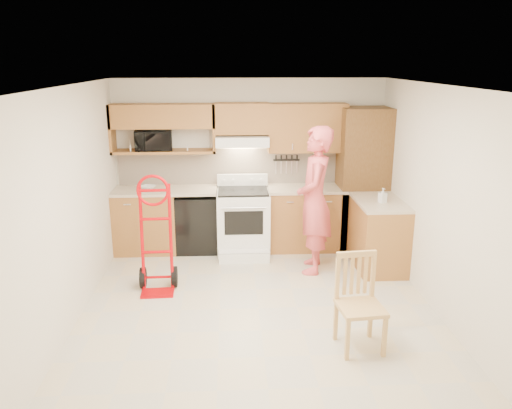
{
  "coord_description": "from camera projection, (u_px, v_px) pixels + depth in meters",
  "views": [
    {
      "loc": [
        -0.31,
        -5.31,
        2.76
      ],
      "look_at": [
        0.0,
        0.5,
        1.1
      ],
      "focal_mm": 35.82,
      "sensor_mm": 36.0,
      "label": 1
    }
  ],
  "objects": [
    {
      "name": "floor",
      "position": [
        258.0,
        309.0,
        5.88
      ],
      "size": [
        4.0,
        4.5,
        0.02
      ],
      "primitive_type": "cube",
      "color": "beige",
      "rests_on": "ground"
    },
    {
      "name": "ceiling",
      "position": [
        259.0,
        85.0,
        5.18
      ],
      "size": [
        4.0,
        4.5,
        0.02
      ],
      "primitive_type": "cube",
      "color": "white",
      "rests_on": "ground"
    },
    {
      "name": "wall_back",
      "position": [
        250.0,
        163.0,
        7.7
      ],
      "size": [
        4.0,
        0.02,
        2.5
      ],
      "primitive_type": "cube",
      "color": "beige",
      "rests_on": "ground"
    },
    {
      "name": "wall_front",
      "position": [
        278.0,
        297.0,
        3.36
      ],
      "size": [
        4.0,
        0.02,
        2.5
      ],
      "primitive_type": "cube",
      "color": "beige",
      "rests_on": "ground"
    },
    {
      "name": "wall_left",
      "position": [
        70.0,
        207.0,
        5.43
      ],
      "size": [
        0.02,
        4.5,
        2.5
      ],
      "primitive_type": "cube",
      "color": "beige",
      "rests_on": "ground"
    },
    {
      "name": "wall_right",
      "position": [
        440.0,
        201.0,
        5.63
      ],
      "size": [
        0.02,
        4.5,
        2.5
      ],
      "primitive_type": "cube",
      "color": "beige",
      "rests_on": "ground"
    },
    {
      "name": "backsplash",
      "position": [
        250.0,
        167.0,
        7.69
      ],
      "size": [
        3.92,
        0.03,
        0.55
      ],
      "primitive_type": "cube",
      "color": "beige",
      "rests_on": "wall_back"
    },
    {
      "name": "lower_cab_left",
      "position": [
        146.0,
        221.0,
        7.54
      ],
      "size": [
        0.9,
        0.6,
        0.9
      ],
      "primitive_type": "cube",
      "color": "brown",
      "rests_on": "ground"
    },
    {
      "name": "dishwasher",
      "position": [
        197.0,
        222.0,
        7.59
      ],
      "size": [
        0.6,
        0.6,
        0.85
      ],
      "primitive_type": "cube",
      "color": "black",
      "rests_on": "ground"
    },
    {
      "name": "lower_cab_right",
      "position": [
        306.0,
        219.0,
        7.66
      ],
      "size": [
        1.14,
        0.6,
        0.9
      ],
      "primitive_type": "cube",
      "color": "brown",
      "rests_on": "ground"
    },
    {
      "name": "countertop_left",
      "position": [
        165.0,
        190.0,
        7.43
      ],
      "size": [
        1.5,
        0.63,
        0.04
      ],
      "primitive_type": "cube",
      "color": "#C0AE94",
      "rests_on": "lower_cab_left"
    },
    {
      "name": "countertop_right",
      "position": [
        307.0,
        188.0,
        7.54
      ],
      "size": [
        1.14,
        0.63,
        0.04
      ],
      "primitive_type": "cube",
      "color": "#C0AE94",
      "rests_on": "lower_cab_right"
    },
    {
      "name": "cab_return_right",
      "position": [
        378.0,
        235.0,
        6.94
      ],
      "size": [
        0.6,
        1.0,
        0.9
      ],
      "primitive_type": "cube",
      "color": "brown",
      "rests_on": "ground"
    },
    {
      "name": "countertop_return",
      "position": [
        380.0,
        202.0,
        6.81
      ],
      "size": [
        0.63,
        1.0,
        0.04
      ],
      "primitive_type": "cube",
      "color": "#C0AE94",
      "rests_on": "cab_return_right"
    },
    {
      "name": "pantry_tall",
      "position": [
        362.0,
        179.0,
        7.54
      ],
      "size": [
        0.7,
        0.6,
        2.1
      ],
      "primitive_type": "cube",
      "color": "brown",
      "rests_on": "ground"
    },
    {
      "name": "upper_cab_left",
      "position": [
        163.0,
        116.0,
        7.27
      ],
      "size": [
        1.5,
        0.33,
        0.34
      ],
      "primitive_type": "cube",
      "color": "brown",
      "rests_on": "wall_back"
    },
    {
      "name": "upper_shelf_mw",
      "position": [
        164.0,
        151.0,
        7.41
      ],
      "size": [
        1.5,
        0.33,
        0.04
      ],
      "primitive_type": "cube",
      "color": "brown",
      "rests_on": "wall_back"
    },
    {
      "name": "upper_cab_center",
      "position": [
        242.0,
        118.0,
        7.34
      ],
      "size": [
        0.76,
        0.33,
        0.44
      ],
      "primitive_type": "cube",
      "color": "brown",
      "rests_on": "wall_back"
    },
    {
      "name": "upper_cab_right",
      "position": [
        307.0,
        128.0,
        7.42
      ],
      "size": [
        1.14,
        0.33,
        0.7
      ],
      "primitive_type": "cube",
      "color": "brown",
      "rests_on": "wall_back"
    },
    {
      "name": "range_hood",
      "position": [
        242.0,
        140.0,
        7.36
      ],
      "size": [
        0.76,
        0.46,
        0.14
      ],
      "primitive_type": "cube",
      "color": "white",
      "rests_on": "wall_back"
    },
    {
      "name": "knife_strip",
      "position": [
        286.0,
        164.0,
        7.68
      ],
      "size": [
        0.4,
        0.05,
        0.29
      ],
      "primitive_type": null,
      "color": "black",
      "rests_on": "backsplash"
    },
    {
      "name": "microwave",
      "position": [
        154.0,
        140.0,
        7.35
      ],
      "size": [
        0.56,
        0.41,
        0.29
      ],
      "primitive_type": "imported",
      "rotation": [
        0.0,
        0.0,
        0.1
      ],
      "color": "black",
      "rests_on": "upper_shelf_mw"
    },
    {
      "name": "range",
      "position": [
        243.0,
        217.0,
        7.41
      ],
      "size": [
        0.75,
        0.99,
        1.11
      ],
      "primitive_type": null,
      "color": "white",
      "rests_on": "ground"
    },
    {
      "name": "person",
      "position": [
        315.0,
        200.0,
        6.69
      ],
      "size": [
        0.57,
        0.78,
        1.95
      ],
      "primitive_type": "imported",
      "rotation": [
        0.0,
        0.0,
        -1.73
      ],
      "color": "#DA4D52",
      "rests_on": "ground"
    },
    {
      "name": "hand_truck",
      "position": [
        156.0,
        240.0,
        6.14
      ],
      "size": [
        0.54,
        0.5,
        1.32
      ],
      "primitive_type": null,
      "rotation": [
        0.0,
        0.0,
        0.04
      ],
      "color": "#C4030A",
      "rests_on": "ground"
    },
    {
      "name": "dining_chair",
      "position": [
        361.0,
        304.0,
        4.94
      ],
      "size": [
        0.47,
        0.51,
        0.95
      ],
      "primitive_type": null,
      "rotation": [
        0.0,
        0.0,
        0.1
      ],
      "color": "tan",
      "rests_on": "ground"
    },
    {
      "name": "soap_bottle",
      "position": [
        383.0,
        195.0,
        6.7
      ],
      "size": [
        0.11,
        0.11,
        0.19
      ],
      "primitive_type": "imported",
      "rotation": [
        0.0,
        0.0,
        0.36
      ],
      "color": "white",
      "rests_on": "countertop_return"
    },
    {
      "name": "bowl",
      "position": [
        148.0,
        188.0,
        7.4
      ],
      "size": [
        0.27,
        0.27,
        0.05
      ],
      "primitive_type": "imported",
      "rotation": [
        0.0,
        0.0,
        -0.36
      ],
      "color": "white",
      "rests_on": "countertop_left"
    }
  ]
}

